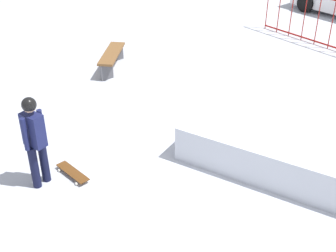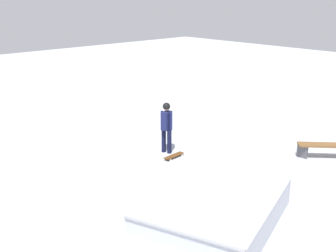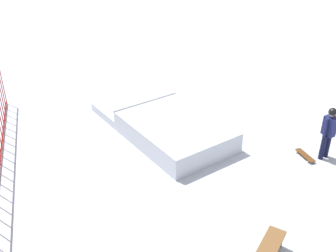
{
  "view_description": "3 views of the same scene",
  "coord_description": "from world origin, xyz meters",
  "px_view_note": "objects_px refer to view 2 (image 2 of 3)",
  "views": [
    {
      "loc": [
        4.58,
        -5.7,
        5.17
      ],
      "look_at": [
        -0.88,
        -1.08,
        0.9
      ],
      "focal_mm": 49.75,
      "sensor_mm": 36.0,
      "label": 1
    },
    {
      "loc": [
        7.06,
        6.63,
        5.15
      ],
      "look_at": [
        -1.85,
        -2.93,
        1.0
      ],
      "focal_mm": 45.14,
      "sensor_mm": 36.0,
      "label": 2
    },
    {
      "loc": [
        -10.78,
        4.55,
        7.16
      ],
      "look_at": [
        0.31,
        1.25,
        0.6
      ],
      "focal_mm": 43.81,
      "sensor_mm": 36.0,
      "label": 3
    }
  ],
  "objects_px": {
    "skateboard": "(174,156)",
    "park_bench": "(323,148)",
    "skate_ramp": "(207,220)",
    "skater": "(167,124)"
  },
  "relations": [
    {
      "from": "skateboard",
      "to": "park_bench",
      "type": "relative_size",
      "value": 0.56
    },
    {
      "from": "skateboard",
      "to": "park_bench",
      "type": "bearing_deg",
      "value": -46.86
    },
    {
      "from": "skateboard",
      "to": "park_bench",
      "type": "distance_m",
      "value": 4.83
    },
    {
      "from": "skate_ramp",
      "to": "park_bench",
      "type": "height_order",
      "value": "skate_ramp"
    },
    {
      "from": "skater",
      "to": "skate_ramp",
      "type": "bearing_deg",
      "value": -137.3
    },
    {
      "from": "skate_ramp",
      "to": "skater",
      "type": "distance_m",
      "value": 5.11
    },
    {
      "from": "skate_ramp",
      "to": "park_bench",
      "type": "relative_size",
      "value": 4.11
    },
    {
      "from": "skate_ramp",
      "to": "skateboard",
      "type": "distance_m",
      "value": 4.53
    },
    {
      "from": "skate_ramp",
      "to": "skateboard",
      "type": "height_order",
      "value": "skate_ramp"
    },
    {
      "from": "park_bench",
      "to": "skater",
      "type": "bearing_deg",
      "value": -48.68
    }
  ]
}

